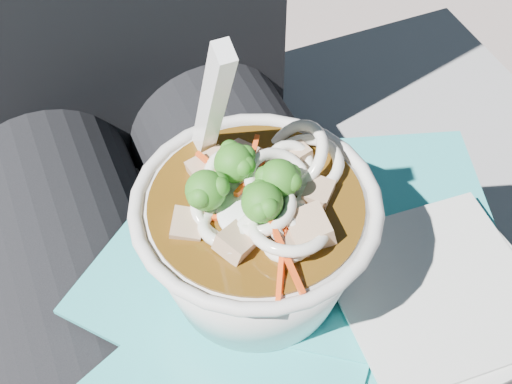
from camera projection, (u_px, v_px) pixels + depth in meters
name	position (u px, v px, depth m)	size (l,w,h in m)	color
stone_ledge	(179.00, 353.00, 0.89)	(1.00, 0.50, 0.43)	slate
lap	(210.00, 340.00, 0.58)	(0.33, 0.48, 0.16)	black
person_body	(170.00, 234.00, 0.61)	(0.34, 0.94, 0.98)	black
plastic_bag	(301.00, 301.00, 0.50)	(0.38, 0.32, 0.01)	#29AAAE
napkins	(449.00, 296.00, 0.49)	(0.15, 0.15, 0.01)	silver
udon_bowl	(256.00, 232.00, 0.46)	(0.19, 0.19, 0.20)	silver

